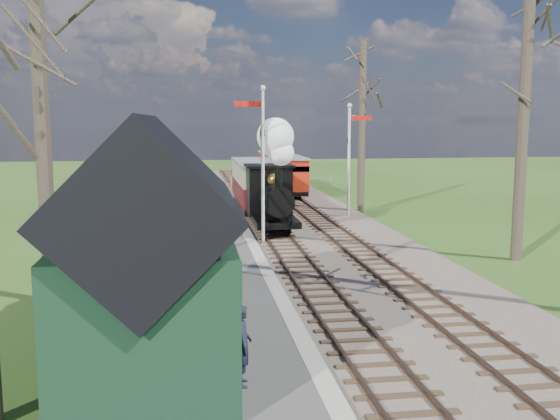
{
  "coord_description": "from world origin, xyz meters",
  "views": [
    {
      "loc": [
        -3.54,
        -8.07,
        4.87
      ],
      "look_at": [
        -0.25,
        14.44,
        1.6
      ],
      "focal_mm": 40.0,
      "sensor_mm": 36.0,
      "label": 1
    }
  ],
  "objects_px": {
    "station_shed": "(151,256)",
    "semaphore_far": "(350,152)",
    "person": "(242,345)",
    "red_carriage_a": "(288,175)",
    "bench": "(231,309)",
    "red_carriage_b": "(276,169)",
    "locomotive": "(273,184)",
    "coach": "(258,183)",
    "semaphore_near": "(261,153)",
    "sign_board": "(235,279)"
  },
  "relations": [
    {
      "from": "station_shed",
      "to": "semaphore_far",
      "type": "relative_size",
      "value": 1.1
    },
    {
      "from": "person",
      "to": "red_carriage_a",
      "type": "bearing_deg",
      "value": -9.84
    },
    {
      "from": "station_shed",
      "to": "bench",
      "type": "xyz_separation_m",
      "value": [
        1.65,
        1.91,
        -1.74
      ]
    },
    {
      "from": "red_carriage_b",
      "to": "bench",
      "type": "relative_size",
      "value": 3.83
    },
    {
      "from": "locomotive",
      "to": "person",
      "type": "bearing_deg",
      "value": -99.59
    },
    {
      "from": "station_shed",
      "to": "coach",
      "type": "height_order",
      "value": "station_shed"
    },
    {
      "from": "semaphore_far",
      "to": "person",
      "type": "height_order",
      "value": "semaphore_far"
    },
    {
      "from": "bench",
      "to": "person",
      "type": "relative_size",
      "value": 0.88
    },
    {
      "from": "person",
      "to": "semaphore_near",
      "type": "bearing_deg",
      "value": -7.28
    },
    {
      "from": "station_shed",
      "to": "person",
      "type": "xyz_separation_m",
      "value": [
        1.62,
        -1.53,
        -1.33
      ]
    },
    {
      "from": "semaphore_far",
      "to": "coach",
      "type": "height_order",
      "value": "semaphore_far"
    },
    {
      "from": "red_carriage_a",
      "to": "red_carriage_b",
      "type": "height_order",
      "value": "same"
    },
    {
      "from": "semaphore_near",
      "to": "bench",
      "type": "relative_size",
      "value": 4.81
    },
    {
      "from": "semaphore_near",
      "to": "sign_board",
      "type": "xyz_separation_m",
      "value": [
        -1.63,
        -8.13,
        -2.87
      ]
    },
    {
      "from": "coach",
      "to": "red_carriage_a",
      "type": "distance_m",
      "value": 6.87
    },
    {
      "from": "coach",
      "to": "red_carriage_b",
      "type": "xyz_separation_m",
      "value": [
        2.6,
        11.86,
        -0.15
      ]
    },
    {
      "from": "semaphore_near",
      "to": "red_carriage_a",
      "type": "xyz_separation_m",
      "value": [
        3.37,
        14.68,
        -2.16
      ]
    },
    {
      "from": "red_carriage_a",
      "to": "bench",
      "type": "height_order",
      "value": "red_carriage_a"
    },
    {
      "from": "semaphore_near",
      "to": "person",
      "type": "distance_m",
      "value": 13.93
    },
    {
      "from": "station_shed",
      "to": "locomotive",
      "type": "bearing_deg",
      "value": 73.27
    },
    {
      "from": "semaphore_near",
      "to": "bench",
      "type": "bearing_deg",
      "value": -100.56
    },
    {
      "from": "semaphore_near",
      "to": "locomotive",
      "type": "bearing_deg",
      "value": 71.45
    },
    {
      "from": "semaphore_far",
      "to": "sign_board",
      "type": "bearing_deg",
      "value": -115.61
    },
    {
      "from": "sign_board",
      "to": "bench",
      "type": "relative_size",
      "value": 0.85
    },
    {
      "from": "semaphore_far",
      "to": "person",
      "type": "bearing_deg",
      "value": -109.86
    },
    {
      "from": "locomotive",
      "to": "sign_board",
      "type": "relative_size",
      "value": 4.34
    },
    {
      "from": "red_carriage_b",
      "to": "person",
      "type": "bearing_deg",
      "value": -98.9
    },
    {
      "from": "semaphore_far",
      "to": "red_carriage_a",
      "type": "distance_m",
      "value": 9.06
    },
    {
      "from": "coach",
      "to": "red_carriage_b",
      "type": "distance_m",
      "value": 12.14
    },
    {
      "from": "locomotive",
      "to": "bench",
      "type": "height_order",
      "value": "locomotive"
    },
    {
      "from": "semaphore_far",
      "to": "sign_board",
      "type": "height_order",
      "value": "semaphore_far"
    },
    {
      "from": "semaphore_near",
      "to": "red_carriage_b",
      "type": "relative_size",
      "value": 1.26
    },
    {
      "from": "sign_board",
      "to": "locomotive",
      "type": "bearing_deg",
      "value": 77.05
    },
    {
      "from": "red_carriage_a",
      "to": "semaphore_near",
      "type": "bearing_deg",
      "value": -102.92
    },
    {
      "from": "station_shed",
      "to": "red_carriage_a",
      "type": "xyz_separation_m",
      "value": [
        6.9,
        26.68,
        -0.81
      ]
    },
    {
      "from": "semaphore_near",
      "to": "locomotive",
      "type": "height_order",
      "value": "semaphore_near"
    },
    {
      "from": "locomotive",
      "to": "red_carriage_a",
      "type": "distance_m",
      "value": 12.72
    },
    {
      "from": "red_carriage_a",
      "to": "person",
      "type": "height_order",
      "value": "red_carriage_a"
    },
    {
      "from": "semaphore_near",
      "to": "locomotive",
      "type": "distance_m",
      "value": 2.77
    },
    {
      "from": "station_shed",
      "to": "red_carriage_b",
      "type": "relative_size",
      "value": 1.27
    },
    {
      "from": "locomotive",
      "to": "coach",
      "type": "relative_size",
      "value": 0.63
    },
    {
      "from": "coach",
      "to": "red_carriage_b",
      "type": "height_order",
      "value": "coach"
    },
    {
      "from": "semaphore_near",
      "to": "person",
      "type": "relative_size",
      "value": 4.23
    },
    {
      "from": "coach",
      "to": "person",
      "type": "xyz_separation_m",
      "value": [
        -2.68,
        -21.85,
        -0.67
      ]
    },
    {
      "from": "station_shed",
      "to": "red_carriage_a",
      "type": "distance_m",
      "value": 27.57
    },
    {
      "from": "locomotive",
      "to": "red_carriage_b",
      "type": "distance_m",
      "value": 18.13
    },
    {
      "from": "coach",
      "to": "semaphore_near",
      "type": "bearing_deg",
      "value": -95.28
    },
    {
      "from": "semaphore_far",
      "to": "locomotive",
      "type": "bearing_deg",
      "value": -139.52
    },
    {
      "from": "semaphore_near",
      "to": "coach",
      "type": "bearing_deg",
      "value": 84.72
    },
    {
      "from": "semaphore_near",
      "to": "sign_board",
      "type": "height_order",
      "value": "semaphore_near"
    }
  ]
}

